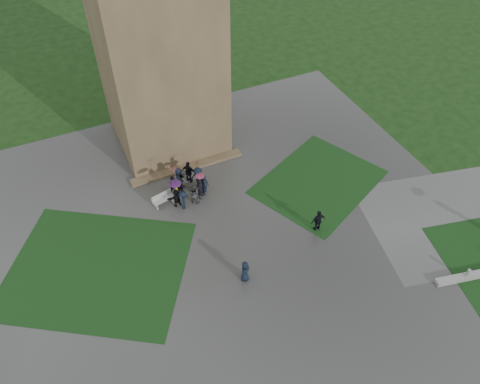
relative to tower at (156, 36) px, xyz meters
name	(u,v)px	position (x,y,z in m)	size (l,w,h in m)	color
ground	(245,270)	(0.00, -15.00, -9.00)	(120.00, 120.00, 0.00)	black
plaza	(232,247)	(0.00, -13.00, -8.99)	(34.00, 34.00, 0.02)	#373735
lawn_inset_left	(97,268)	(-8.50, -11.00, -8.97)	(11.00, 9.00, 0.01)	black
lawn_inset_right	(319,182)	(8.50, -10.00, -8.97)	(9.00, 7.00, 0.01)	black
tower	(156,36)	(0.00, 0.00, 0.00)	(8.00, 8.00, 18.00)	brown
tower_plinth	(187,167)	(0.00, -4.40, -8.87)	(9.00, 0.80, 0.22)	brown
bench	(163,199)	(-2.87, -7.26, -8.50)	(1.67, 0.85, 0.92)	#A7A7A2
visitor_cluster	(187,182)	(-0.88, -7.02, -7.85)	(3.45, 3.58, 2.75)	black
pedestrian_mid	(245,271)	(-0.27, -15.61, -8.18)	(0.78, 0.53, 1.60)	black
pedestrian_near	(318,221)	(5.93, -13.99, -8.09)	(1.05, 0.60, 1.79)	black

